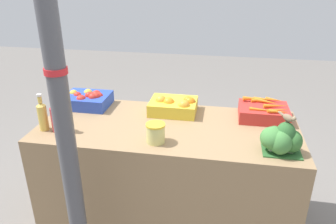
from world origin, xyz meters
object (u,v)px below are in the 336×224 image
object	(u,v)px
broccoli_pile	(281,139)
pickle_jar	(156,133)
juice_bottle_ruby	(56,117)
sparrow_bird	(289,118)
support_pole	(59,90)
carrot_crate	(264,112)
orange_crate	(175,105)
apple_crate	(88,99)
juice_bottle_golden	(43,115)

from	to	relation	value
broccoli_pile	pickle_jar	bearing A→B (deg)	-179.53
juice_bottle_ruby	pickle_jar	bearing A→B (deg)	-2.89
pickle_jar	sparrow_bird	bearing A→B (deg)	1.08
support_pole	sparrow_bird	size ratio (longest dim) A/B	21.45
carrot_crate	orange_crate	bearing A→B (deg)	-179.21
carrot_crate	juice_bottle_ruby	xyz separation A→B (m)	(-1.35, -0.43, 0.05)
support_pole	orange_crate	bearing A→B (deg)	63.60
juice_bottle_ruby	carrot_crate	bearing A→B (deg)	17.70
support_pole	carrot_crate	world-z (taller)	support_pole
sparrow_bird	carrot_crate	bearing A→B (deg)	154.09
apple_crate	support_pole	bearing A→B (deg)	-73.46
apple_crate	pickle_jar	size ratio (longest dim) A/B	2.75
broccoli_pile	juice_bottle_ruby	distance (m)	1.40
juice_bottle_golden	sparrow_bird	distance (m)	1.53
broccoli_pile	sparrow_bird	world-z (taller)	sparrow_bird
juice_bottle_ruby	orange_crate	bearing A→B (deg)	30.65
support_pole	orange_crate	size ratio (longest dim) A/B	7.36
orange_crate	apple_crate	bearing A→B (deg)	179.52
orange_crate	carrot_crate	world-z (taller)	orange_crate
juice_bottle_ruby	broccoli_pile	bearing A→B (deg)	-1.13
apple_crate	juice_bottle_golden	xyz separation A→B (m)	(-0.13, -0.43, 0.05)
orange_crate	carrot_crate	bearing A→B (deg)	0.79
support_pole	sparrow_bird	world-z (taller)	support_pole
pickle_jar	broccoli_pile	bearing A→B (deg)	0.47
carrot_crate	sparrow_bird	world-z (taller)	sparrow_bird
support_pole	juice_bottle_ruby	bearing A→B (deg)	123.78
apple_crate	sparrow_bird	xyz separation A→B (m)	(1.39, -0.45, 0.16)
support_pole	sparrow_bird	bearing A→B (deg)	19.89
carrot_crate	broccoli_pile	bearing A→B (deg)	-83.66
orange_crate	juice_bottle_ruby	size ratio (longest dim) A/B	1.39
juice_bottle_ruby	pickle_jar	world-z (taller)	juice_bottle_ruby
carrot_crate	pickle_jar	size ratio (longest dim) A/B	2.75
juice_bottle_golden	juice_bottle_ruby	size ratio (longest dim) A/B	1.03
juice_bottle_golden	juice_bottle_ruby	distance (m)	0.10
support_pole	orange_crate	xyz separation A→B (m)	(0.42, 0.85, -0.41)
carrot_crate	juice_bottle_ruby	world-z (taller)	juice_bottle_ruby
support_pole	orange_crate	distance (m)	1.04
apple_crate	pickle_jar	world-z (taller)	same
carrot_crate	juice_bottle_golden	world-z (taller)	juice_bottle_golden
broccoli_pile	juice_bottle_golden	world-z (taller)	juice_bottle_golden
apple_crate	pickle_jar	distance (m)	0.78
carrot_crate	broccoli_pile	xyz separation A→B (m)	(0.05, -0.46, 0.03)
support_pole	apple_crate	size ratio (longest dim) A/B	7.36
orange_crate	pickle_jar	size ratio (longest dim) A/B	2.75
apple_crate	carrot_crate	distance (m)	1.32
support_pole	juice_bottle_golden	distance (m)	0.68
carrot_crate	apple_crate	bearing A→B (deg)	-179.87
orange_crate	broccoli_pile	bearing A→B (deg)	-33.15
orange_crate	broccoli_pile	world-z (taller)	broccoli_pile
juice_bottle_golden	pickle_jar	size ratio (longest dim) A/B	2.04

